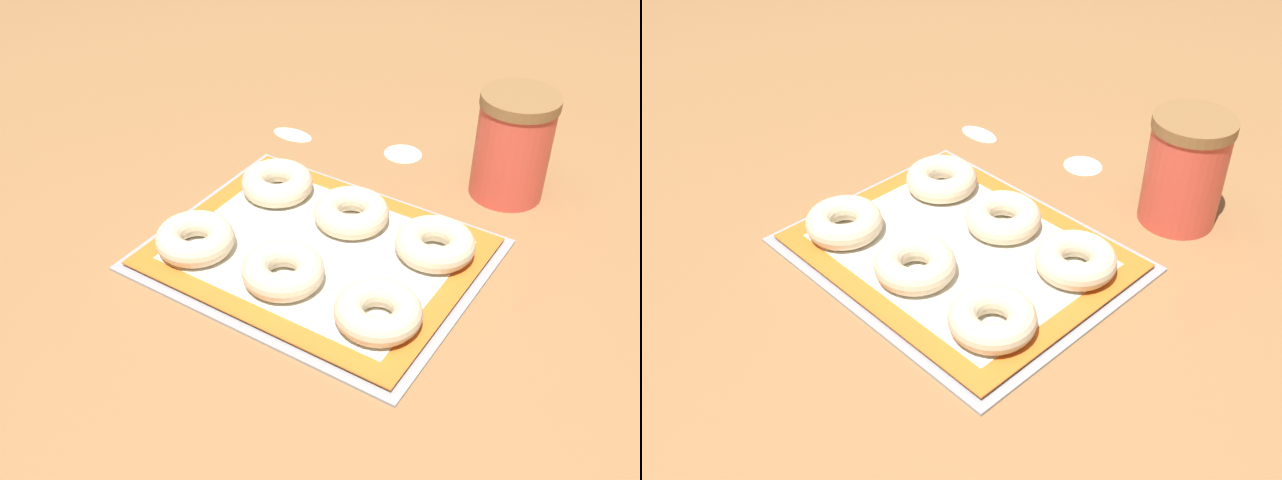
{
  "view_description": "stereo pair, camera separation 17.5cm",
  "coord_description": "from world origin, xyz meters",
  "views": [
    {
      "loc": [
        0.43,
        -0.67,
        0.62
      ],
      "look_at": [
        0.0,
        -0.02,
        0.03
      ],
      "focal_mm": 42.0,
      "sensor_mm": 36.0,
      "label": 1
    },
    {
      "loc": [
        0.56,
        -0.56,
        0.62
      ],
      "look_at": [
        0.0,
        -0.02,
        0.03
      ],
      "focal_mm": 42.0,
      "sensor_mm": 36.0,
      "label": 2
    }
  ],
  "objects": [
    {
      "name": "flour_patch_near",
      "position": [
        -0.21,
        0.24,
        0.0
      ],
      "size": [
        0.07,
        0.04,
        0.0
      ],
      "color": "white",
      "rests_on": "ground_plane"
    },
    {
      "name": "bagel_front_left",
      "position": [
        -0.13,
        -0.1,
        0.03
      ],
      "size": [
        0.1,
        0.1,
        0.04
      ],
      "color": "beige",
      "rests_on": "baking_mat"
    },
    {
      "name": "bagel_front_center",
      "position": [
        0.0,
        -0.09,
        0.03
      ],
      "size": [
        0.1,
        0.1,
        0.04
      ],
      "color": "beige",
      "rests_on": "baking_mat"
    },
    {
      "name": "bagel_back_right",
      "position": [
        0.13,
        0.06,
        0.03
      ],
      "size": [
        0.1,
        0.1,
        0.04
      ],
      "color": "beige",
      "rests_on": "baking_mat"
    },
    {
      "name": "baking_tray",
      "position": [
        0.0,
        -0.02,
        0.0
      ],
      "size": [
        0.42,
        0.34,
        0.01
      ],
      "color": "#93969B",
      "rests_on": "ground_plane"
    },
    {
      "name": "bagel_back_center",
      "position": [
        0.01,
        0.06,
        0.03
      ],
      "size": [
        0.1,
        0.1,
        0.04
      ],
      "color": "beige",
      "rests_on": "baking_mat"
    },
    {
      "name": "bagel_front_right",
      "position": [
        0.14,
        -0.1,
        0.03
      ],
      "size": [
        0.1,
        0.1,
        0.04
      ],
      "color": "beige",
      "rests_on": "baking_mat"
    },
    {
      "name": "bagel_back_left",
      "position": [
        -0.12,
        0.06,
        0.03
      ],
      "size": [
        0.1,
        0.1,
        0.04
      ],
      "color": "beige",
      "rests_on": "baking_mat"
    },
    {
      "name": "flour_canister",
      "position": [
        0.15,
        0.26,
        0.08
      ],
      "size": [
        0.11,
        0.11,
        0.16
      ],
      "color": "#DB4C3D",
      "rests_on": "ground_plane"
    },
    {
      "name": "flour_patch_far",
      "position": [
        -0.03,
        0.28,
        0.0
      ],
      "size": [
        0.06,
        0.06,
        0.0
      ],
      "color": "white",
      "rests_on": "ground_plane"
    },
    {
      "name": "ground_plane",
      "position": [
        0.0,
        0.0,
        0.0
      ],
      "size": [
        2.8,
        2.8,
        0.0
      ],
      "primitive_type": "plane",
      "color": "olive"
    },
    {
      "name": "baking_mat",
      "position": [
        0.0,
        -0.02,
        0.01
      ],
      "size": [
        0.4,
        0.32,
        0.0
      ],
      "color": "orange",
      "rests_on": "baking_tray"
    }
  ]
}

